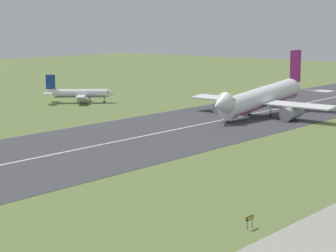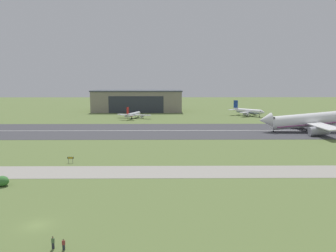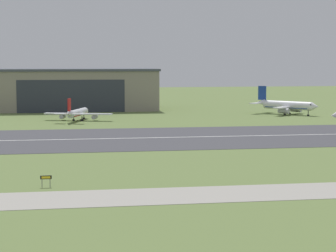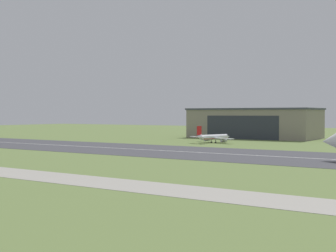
# 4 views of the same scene
# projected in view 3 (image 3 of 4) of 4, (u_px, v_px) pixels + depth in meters

# --- Properties ---
(ground_plane) EXTENTS (700.38, 700.38, 0.00)m
(ground_plane) POSITION_uv_depth(u_px,v_px,m) (83.00, 175.00, 110.58)
(ground_plane) COLOR olive
(runway_strip) EXTENTS (460.38, 47.23, 0.06)m
(runway_strip) POSITION_uv_depth(u_px,v_px,m) (76.00, 139.00, 160.02)
(runway_strip) COLOR #3D3D42
(runway_strip) RESTS_ON ground_plane
(runway_centreline) EXTENTS (414.34, 0.70, 0.01)m
(runway_centreline) POSITION_uv_depth(u_px,v_px,m) (76.00, 139.00, 160.02)
(runway_centreline) COLOR silver
(runway_centreline) RESTS_ON runway_strip
(taxiway_road) EXTENTS (345.28, 11.54, 0.05)m
(taxiway_road) POSITION_uv_depth(u_px,v_px,m) (88.00, 198.00, 91.79)
(taxiway_road) COLOR gray
(taxiway_road) RESTS_ON ground_plane
(hangar_building) EXTENTS (66.76, 34.18, 16.01)m
(hangar_building) POSITION_uv_depth(u_px,v_px,m) (70.00, 89.00, 257.01)
(hangar_building) COLOR gray
(hangar_building) RESTS_ON ground_plane
(airplane_parked_west) EXTENTS (21.83, 23.25, 9.93)m
(airplane_parked_west) POSITION_uv_depth(u_px,v_px,m) (287.00, 105.00, 232.56)
(airplane_parked_west) COLOR white
(airplane_parked_west) RESTS_ON ground_plane
(airplane_parked_centre) EXTENTS (21.83, 21.04, 7.67)m
(airplane_parked_centre) POSITION_uv_depth(u_px,v_px,m) (78.00, 113.00, 208.62)
(airplane_parked_centre) COLOR silver
(airplane_parked_centre) RESTS_ON ground_plane
(runway_sign) EXTENTS (1.73, 0.13, 1.80)m
(runway_sign) POSITION_uv_depth(u_px,v_px,m) (46.00, 178.00, 99.90)
(runway_sign) COLOR #4C4C51
(runway_sign) RESTS_ON ground_plane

